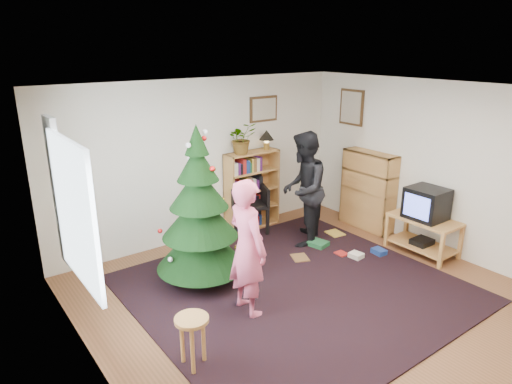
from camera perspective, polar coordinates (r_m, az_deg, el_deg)
floor at (r=5.77m, az=6.93°, el=-13.14°), size 5.00×5.00×0.00m
ceiling at (r=4.97m, az=8.03°, el=12.38°), size 5.00×5.00×0.00m
wall_back at (r=7.16m, az=-6.53°, el=3.99°), size 5.00×0.02×2.50m
wall_left at (r=4.04m, az=-19.39°, el=-8.34°), size 0.02×5.00×2.50m
wall_right at (r=7.14m, az=22.10°, el=2.72°), size 0.02×5.00×2.50m
rug at (r=5.96m, az=4.91°, el=-11.90°), size 3.80×3.60×0.02m
window_pane at (r=4.50m, az=-21.72°, el=-2.47°), size 0.04×1.20×1.40m
curtain at (r=5.15m, az=-23.41°, el=-0.13°), size 0.06×0.35×1.60m
picture_back at (r=7.64m, az=0.95°, el=10.34°), size 0.55×0.03×0.42m
picture_right at (r=8.01m, az=11.86°, el=10.32°), size 0.03×0.50×0.60m
christmas_tree at (r=5.79m, az=-7.05°, el=-3.48°), size 1.15×1.15×2.08m
bookshelf_back at (r=7.62m, az=-0.50°, el=0.39°), size 0.95×0.30×1.30m
bookshelf_right at (r=7.81m, az=13.85°, el=0.29°), size 0.30×0.95×1.30m
tv_stand at (r=7.19m, az=20.16°, el=-4.72°), size 0.54×0.98×0.55m
crt_tv at (r=7.03m, az=20.54°, el=-1.35°), size 0.49×0.52×0.46m
armchair at (r=7.53m, az=-1.52°, el=-0.52°), size 0.76×0.79×1.07m
stool at (r=4.52m, az=-8.00°, el=-16.61°), size 0.33×0.33×0.54m
person_standing at (r=5.13m, az=-1.09°, el=-7.01°), size 0.39×0.59×1.61m
person_by_chair at (r=6.94m, az=5.93°, el=0.36°), size 1.08×1.05×1.76m
potted_plant at (r=7.29m, az=-1.80°, el=6.75°), size 0.51×0.46×0.50m
table_lamp at (r=7.58m, az=1.32°, el=6.97°), size 0.24×0.24×0.32m
floor_clutter at (r=7.01m, az=10.23°, el=-7.00°), size 1.26×1.11×0.08m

